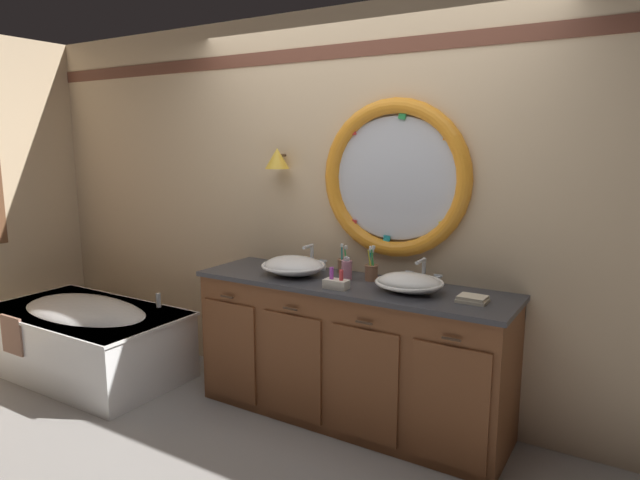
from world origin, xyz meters
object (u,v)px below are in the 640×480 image
object	(u,v)px
bathtub	(86,335)
soap_dispenser	(347,269)
sink_basin_left	(293,266)
folded_hand_towel	(472,299)
toothbrush_holder_right	(371,271)
sink_basin_right	(409,283)
toothbrush_holder_left	(343,265)
toiletry_basket	(336,283)

from	to	relation	value
bathtub	soap_dispenser	distance (m)	2.14
bathtub	sink_basin_left	xyz separation A→B (m)	(1.63, 0.41, 0.65)
folded_hand_towel	toothbrush_holder_right	bearing A→B (deg)	168.19
bathtub	toothbrush_holder_right	xyz separation A→B (m)	(2.12, 0.54, 0.65)
sink_basin_right	toothbrush_holder_left	world-z (taller)	toothbrush_holder_left
sink_basin_right	folded_hand_towel	distance (m)	0.37
toothbrush_holder_right	soap_dispenser	distance (m)	0.15
bathtub	folded_hand_towel	bearing A→B (deg)	8.18
soap_dispenser	toiletry_basket	distance (m)	0.23
bathtub	toothbrush_holder_left	distance (m)	2.08
sink_basin_left	folded_hand_towel	size ratio (longest dim) A/B	2.61
sink_basin_right	soap_dispenser	world-z (taller)	soap_dispenser
toothbrush_holder_left	toothbrush_holder_right	xyz separation A→B (m)	(0.24, -0.07, 0.01)
bathtub	toothbrush_holder_right	world-z (taller)	toothbrush_holder_right
bathtub	sink_basin_left	bearing A→B (deg)	14.03
bathtub	toiletry_basket	xyz separation A→B (m)	(2.04, 0.26, 0.62)
bathtub	sink_basin_left	size ratio (longest dim) A/B	3.72
soap_dispenser	sink_basin_right	bearing A→B (deg)	-9.38
bathtub	toothbrush_holder_right	distance (m)	2.29
sink_basin_left	folded_hand_towel	distance (m)	1.17
folded_hand_towel	toothbrush_holder_left	bearing A→B (deg)	167.01
toothbrush_holder_left	folded_hand_towel	world-z (taller)	toothbrush_holder_left
folded_hand_towel	toiletry_basket	xyz separation A→B (m)	(-0.77, -0.14, 0.02)
toiletry_basket	toothbrush_holder_left	bearing A→B (deg)	113.13
bathtub	folded_hand_towel	size ratio (longest dim) A/B	9.70
soap_dispenser	sink_basin_left	bearing A→B (deg)	-168.14
toothbrush_holder_right	soap_dispenser	bearing A→B (deg)	-155.77
toothbrush_holder_right	toiletry_basket	size ratio (longest dim) A/B	1.54
sink_basin_right	folded_hand_towel	bearing A→B (deg)	-0.70
sink_basin_left	toothbrush_holder_left	xyz separation A→B (m)	(0.25, 0.21, -0.01)
toothbrush_holder_left	sink_basin_left	bearing A→B (deg)	-140.85
toothbrush_holder_left	toothbrush_holder_right	distance (m)	0.25
sink_basin_left	toothbrush_holder_right	size ratio (longest dim) A/B	1.85
sink_basin_right	toiletry_basket	distance (m)	0.42
toothbrush_holder_left	folded_hand_towel	bearing A→B (deg)	-12.99
folded_hand_towel	soap_dispenser	bearing A→B (deg)	174.50
toothbrush_holder_right	sink_basin_left	bearing A→B (deg)	-164.46
sink_basin_right	bathtub	bearing A→B (deg)	-170.50
sink_basin_left	sink_basin_right	bearing A→B (deg)	0.00
sink_basin_left	bathtub	bearing A→B (deg)	-165.97
toothbrush_holder_right	toiletry_basket	xyz separation A→B (m)	(-0.09, -0.29, -0.03)
sink_basin_left	toothbrush_holder_right	bearing A→B (deg)	15.54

